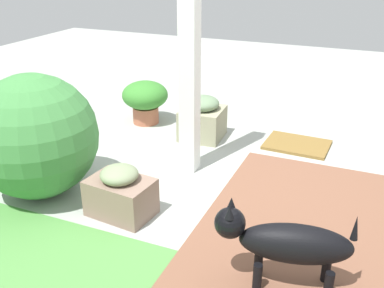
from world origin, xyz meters
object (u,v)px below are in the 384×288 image
object	(u,v)px
stone_planter_far	(121,193)
round_shrub	(35,136)
porch_pillar	(189,43)
stone_planter_nearest	(202,119)
doormat	(297,145)
dog	(285,242)
terracotta_pot_broad	(145,98)

from	to	relation	value
stone_planter_far	round_shrub	distance (m)	0.83
porch_pillar	stone_planter_nearest	bearing A→B (deg)	-77.09
porch_pillar	doormat	bearing A→B (deg)	-132.22
stone_planter_nearest	stone_planter_far	distance (m)	1.59
dog	doormat	bearing A→B (deg)	-81.58
porch_pillar	terracotta_pot_broad	distance (m)	1.51
stone_planter_nearest	terracotta_pot_broad	distance (m)	0.77
stone_planter_nearest	stone_planter_far	bearing A→B (deg)	89.71
terracotta_pot_broad	dog	distance (m)	2.87
stone_planter_nearest	dog	world-z (taller)	dog
round_shrub	doormat	xyz separation A→B (m)	(-1.73, -1.72, -0.47)
doormat	terracotta_pot_broad	bearing A→B (deg)	0.38
porch_pillar	terracotta_pot_broad	size ratio (longest dim) A/B	4.42
stone_planter_nearest	round_shrub	size ratio (longest dim) A/B	0.46
round_shrub	doormat	size ratio (longest dim) A/B	1.58
porch_pillar	stone_planter_far	bearing A→B (deg)	79.01
porch_pillar	terracotta_pot_broad	world-z (taller)	porch_pillar
stone_planter_nearest	round_shrub	world-z (taller)	round_shrub
stone_planter_nearest	round_shrub	distance (m)	1.76
stone_planter_far	dog	xyz separation A→B (m)	(-1.27, 0.30, 0.14)
porch_pillar	doormat	size ratio (longest dim) A/B	3.64
stone_planter_far	doormat	distance (m)	2.01
stone_planter_far	doormat	size ratio (longest dim) A/B	0.81
stone_planter_nearest	terracotta_pot_broad	world-z (taller)	terracotta_pot_broad
dog	terracotta_pot_broad	bearing A→B (deg)	-45.58
stone_planter_nearest	terracotta_pot_broad	xyz separation A→B (m)	(0.75, -0.15, 0.08)
porch_pillar	terracotta_pot_broad	xyz separation A→B (m)	(0.91, -0.86, -0.84)
stone_planter_far	round_shrub	bearing A→B (deg)	-2.67
porch_pillar	stone_planter_far	xyz separation A→B (m)	(0.17, 0.88, -0.95)
doormat	stone_planter_far	bearing A→B (deg)	61.23
porch_pillar	round_shrub	bearing A→B (deg)	42.13
stone_planter_nearest	dog	bearing A→B (deg)	123.59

